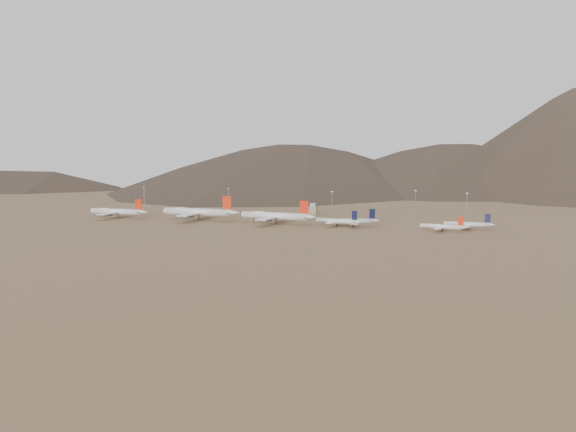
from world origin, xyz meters
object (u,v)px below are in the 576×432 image
(narrowbody_a, at_px, (338,221))
(control_tower, at_px, (313,209))
(widebody_west, at_px, (117,211))
(widebody_centre, at_px, (198,212))
(widebody_east, at_px, (275,216))
(narrowbody_b, at_px, (353,221))

(narrowbody_a, height_order, control_tower, narrowbody_a)
(widebody_west, height_order, widebody_centre, widebody_centre)
(widebody_east, distance_m, control_tower, 91.02)
(widebody_centre, bearing_deg, narrowbody_b, -1.05)
(widebody_west, distance_m, narrowbody_b, 235.36)
(widebody_west, distance_m, control_tower, 198.35)
(widebody_east, xyz_separation_m, control_tower, (12.56, 90.12, -2.23))
(widebody_west, height_order, widebody_east, widebody_east)
(widebody_west, xyz_separation_m, widebody_centre, (84.95, 5.96, 1.49))
(widebody_centre, distance_m, narrowbody_a, 137.40)
(widebody_centre, relative_size, control_tower, 6.64)
(control_tower, bearing_deg, widebody_east, -97.94)
(widebody_east, xyz_separation_m, narrowbody_b, (70.70, 0.88, -2.55))
(widebody_west, bearing_deg, control_tower, 28.21)
(narrowbody_b, bearing_deg, widebody_east, 159.90)
(widebody_east, xyz_separation_m, narrowbody_a, (57.45, -0.24, -2.84))
(narrowbody_b, bearing_deg, widebody_west, 159.14)
(widebody_east, relative_size, control_tower, 6.13)
(widebody_east, bearing_deg, widebody_centre, -178.97)
(control_tower, bearing_deg, narrowbody_b, -56.92)
(widebody_centre, distance_m, narrowbody_b, 150.57)
(widebody_east, distance_m, narrowbody_a, 57.52)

